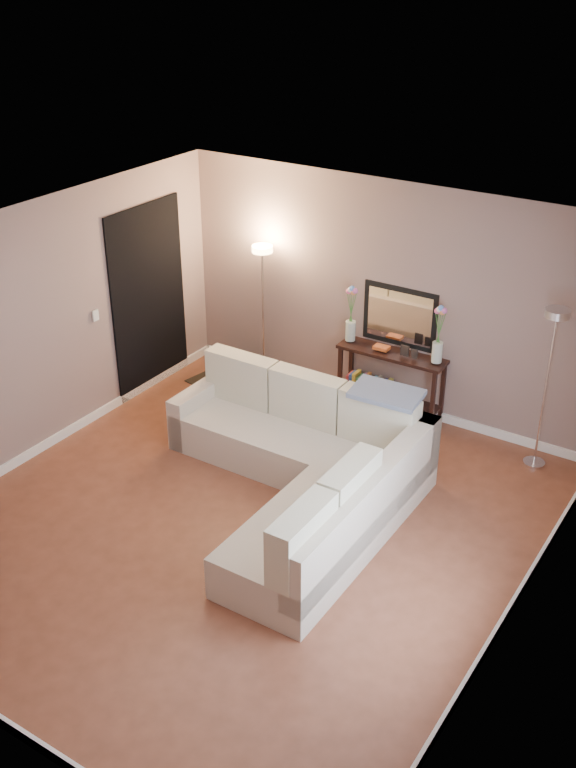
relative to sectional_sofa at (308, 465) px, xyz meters
The scene contains 22 objects.
floor 0.84m from the sectional_sofa, 110.91° to the right, with size 5.00×5.50×0.01m, color brown.
ceiling 2.39m from the sectional_sofa, 110.91° to the right, with size 5.00×5.50×0.01m, color white.
wall_back 2.27m from the sectional_sofa, 97.65° to the left, with size 5.00×0.02×2.60m, color gray.
wall_left 3.03m from the sectional_sofa, 165.54° to the right, with size 0.02×5.50×2.60m, color gray.
wall_right 2.54m from the sectional_sofa, 17.80° to the right, with size 0.02×5.50×2.60m, color gray.
baseboard_back 2.06m from the sectional_sofa, 97.74° to the left, with size 5.00×0.03×0.10m, color white.
baseboard_front 3.48m from the sectional_sofa, 94.54° to the right, with size 5.00×0.03×0.10m, color white.
baseboard_left 2.87m from the sectional_sofa, 165.41° to the right, with size 0.03×5.50×0.10m, color white.
baseboard_right 2.34m from the sectional_sofa, 17.99° to the right, with size 0.03×5.50×0.10m, color white.
doorway 3.02m from the sectional_sofa, 160.38° to the left, with size 0.02×1.20×2.20m, color black.
switch_plate 2.89m from the sectional_sofa, behind, with size 0.02×0.08×0.12m, color white.
sectional_sofa is the anchor object (origin of this frame).
throw_blanket 1.01m from the sectional_sofa, 54.48° to the left, with size 0.67×0.38×0.05m, color slate.
console_table 1.88m from the sectional_sofa, 94.55° to the left, with size 1.23×0.35×0.76m.
leaning_mirror 2.18m from the sectional_sofa, 92.23° to the left, with size 0.87×0.05×0.68m.
table_decor 1.90m from the sectional_sofa, 92.48° to the left, with size 0.52×0.12×0.12m.
flower_vase_left 2.09m from the sectional_sofa, 107.72° to the left, with size 0.14×0.11×0.65m.
flower_vase_right 2.06m from the sectional_sofa, 76.76° to the left, with size 0.14×0.11×0.65m.
floor_lamp_lit 2.66m from the sectional_sofa, 133.72° to the left, with size 0.27×0.27×1.68m.
floor_lamp_unlit 2.55m from the sectional_sofa, 46.07° to the left, with size 0.24×0.24×1.71m.
charcoal_rug 2.45m from the sectional_sofa, 141.09° to the left, with size 1.10×0.82×0.01m, color black.
black_bag 2.56m from the sectional_sofa, 144.52° to the left, with size 0.31×0.22×0.20m, color black.
Camera 1 is at (3.81, -5.11, 4.80)m, focal length 40.00 mm.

